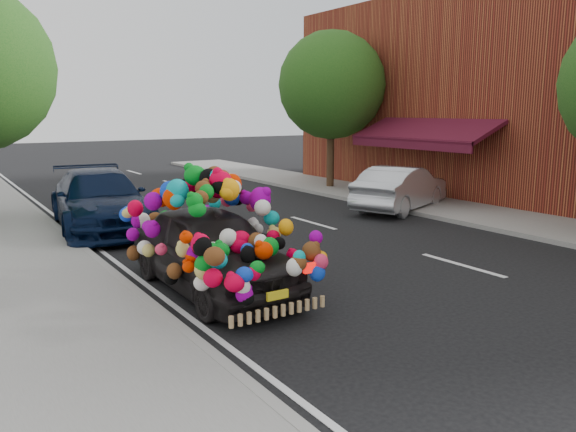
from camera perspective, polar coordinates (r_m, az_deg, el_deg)
name	(u,v)px	position (r m, az deg, el deg)	size (l,w,h in m)	color
ground	(312,299)	(9.13, 2.48, -8.37)	(100.00, 100.00, 0.00)	black
sidewalk	(20,359)	(7.63, -25.57, -12.94)	(4.00, 60.00, 0.12)	gray
kerb	(174,325)	(8.05, -11.49, -10.77)	(0.15, 60.00, 0.13)	gray
footpath_far	(486,215)	(16.86, 19.45, 0.09)	(3.00, 40.00, 0.12)	gray
lane_markings	(462,265)	(11.52, 17.25, -4.78)	(6.00, 50.00, 0.01)	silver
tree_far_b	(331,85)	(21.45, 4.43, 13.09)	(4.00, 4.00, 5.90)	#332114
plush_art_car	(211,229)	(9.41, -7.81, -1.32)	(2.01, 4.30, 2.04)	black
navy_sedan	(100,200)	(14.96, -18.58, 1.54)	(2.09, 5.15, 1.49)	black
silver_hatchback	(401,188)	(17.29, 11.41, 2.79)	(1.42, 4.07, 1.34)	#B7BAC0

